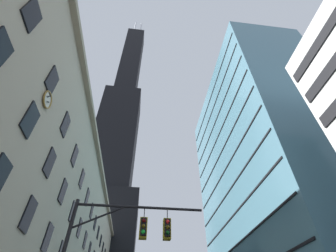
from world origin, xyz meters
name	(u,v)px	position (x,y,z in m)	size (l,w,h in m)	color
station_building	(29,245)	(-19.38, 30.69, 12.18)	(17.44, 73.39, 24.39)	#B2A88E
dark_skyscraper	(112,163)	(-16.99, 74.99, 55.85)	(25.36, 25.36, 189.61)	black
glass_office_midrise	(262,174)	(18.02, 25.84, 24.01)	(14.14, 33.19, 48.01)	teal
traffic_signal_mast	(122,245)	(-4.13, 3.77, 5.34)	(7.02, 0.63, 7.35)	black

